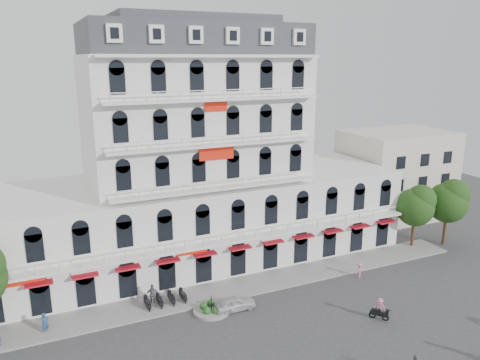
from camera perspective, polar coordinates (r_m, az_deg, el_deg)
name	(u,v)px	position (r m, az deg, el deg)	size (l,w,h in m)	color
ground	(274,340)	(39.33, 4.13, -18.84)	(120.00, 120.00, 0.00)	#38383A
sidewalk	(229,289)	(46.26, -1.32, -13.19)	(53.00, 4.00, 0.16)	gray
main_building	(196,170)	(50.69, -5.39, 1.21)	(45.00, 15.00, 25.80)	silver
flank_building_east	(395,174)	(68.76, 18.41, 0.70)	(14.00, 10.00, 12.00)	beige
traffic_island	(211,309)	(42.76, -3.52, -15.44)	(3.20, 3.20, 1.60)	gray
parked_scooter_row	(166,305)	(44.34, -9.05, -14.82)	(4.40, 1.80, 1.10)	black
tree_east_inner	(416,205)	(58.02, 20.66, -2.81)	(4.40, 4.37, 7.57)	#382314
tree_east_outer	(448,200)	(60.13, 24.07, -2.23)	(4.65, 4.65, 8.05)	#382314
parked_car	(235,303)	(42.80, -0.64, -14.80)	(1.51, 3.75, 1.28)	silver
rider_center	(379,308)	(42.94, 16.64, -14.76)	(1.26, 1.36, 1.99)	black
pedestrian_mid	(153,294)	(44.27, -10.60, -13.52)	(1.13, 0.47, 1.93)	slate
pedestrian_right	(359,270)	(49.87, 14.33, -10.60)	(1.03, 0.59, 1.59)	pink
pedestrian_far	(45,323)	(42.55, -22.68, -15.82)	(0.66, 0.43, 1.81)	navy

